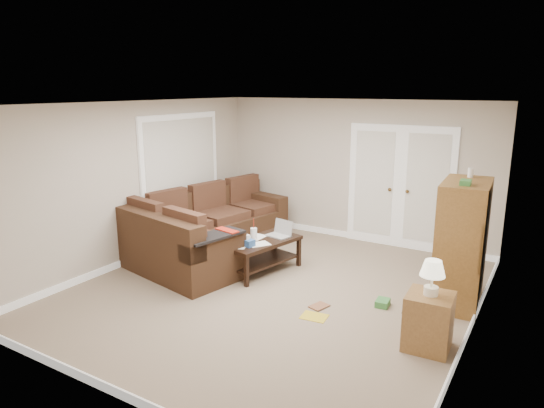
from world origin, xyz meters
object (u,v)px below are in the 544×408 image
Objects in this scene: sectional_sofa at (201,233)px; coffee_table at (263,254)px; tv_armoire at (461,243)px; side_cabinet at (429,317)px.

sectional_sofa reaches higher than coffee_table.
sectional_sofa is 1.27m from coffee_table.
tv_armoire is (2.71, 0.37, 0.53)m from coffee_table.
side_cabinet is at bearing -95.65° from tv_armoire.
tv_armoire is 1.74× the size of side_cabinet.
tv_armoire is at bearing 20.49° from coffee_table.
side_cabinet is (2.67, -0.97, 0.09)m from coffee_table.
coffee_table is at bearing -175.87° from tv_armoire.
tv_armoire is (3.98, 0.27, 0.43)m from sectional_sofa.
side_cabinet is (-0.05, -1.34, -0.45)m from tv_armoire.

